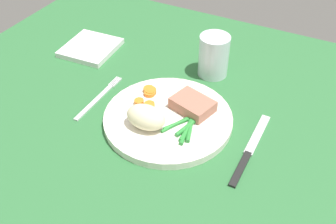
# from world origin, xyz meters

# --- Properties ---
(dining_table) EXTENTS (1.20, 0.90, 0.02)m
(dining_table) POSITION_xyz_m (0.00, 0.00, 0.01)
(dining_table) COLOR #2D6B38
(dining_table) RESTS_ON ground
(dinner_plate) EXTENTS (0.26, 0.26, 0.02)m
(dinner_plate) POSITION_xyz_m (-0.03, -0.03, 0.03)
(dinner_plate) COLOR white
(dinner_plate) RESTS_ON dining_table
(meat_portion) EXTENTS (0.10, 0.08, 0.02)m
(meat_portion) POSITION_xyz_m (0.01, 0.01, 0.05)
(meat_portion) COLOR #A86B56
(meat_portion) RESTS_ON dinner_plate
(mashed_potatoes) EXTENTS (0.08, 0.05, 0.05)m
(mashed_potatoes) POSITION_xyz_m (-0.05, -0.07, 0.06)
(mashed_potatoes) COLOR beige
(mashed_potatoes) RESTS_ON dinner_plate
(carrot_slices) EXTENTS (0.05, 0.07, 0.01)m
(carrot_slices) POSITION_xyz_m (-0.09, 0.01, 0.04)
(carrot_slices) COLOR orange
(carrot_slices) RESTS_ON dinner_plate
(green_beans) EXTENTS (0.07, 0.09, 0.01)m
(green_beans) POSITION_xyz_m (0.02, -0.05, 0.04)
(green_beans) COLOR #2D8C38
(green_beans) RESTS_ON dinner_plate
(fork) EXTENTS (0.01, 0.17, 0.00)m
(fork) POSITION_xyz_m (-0.20, -0.03, 0.02)
(fork) COLOR silver
(fork) RESTS_ON dining_table
(knife) EXTENTS (0.02, 0.20, 0.01)m
(knife) POSITION_xyz_m (0.15, -0.03, 0.02)
(knife) COLOR black
(knife) RESTS_ON dining_table
(water_glass) EXTENTS (0.07, 0.07, 0.10)m
(water_glass) POSITION_xyz_m (-0.01, 0.17, 0.06)
(water_glass) COLOR silver
(water_glass) RESTS_ON dining_table
(napkin) EXTENTS (0.13, 0.14, 0.01)m
(napkin) POSITION_xyz_m (-0.33, 0.13, 0.03)
(napkin) COLOR white
(napkin) RESTS_ON dining_table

